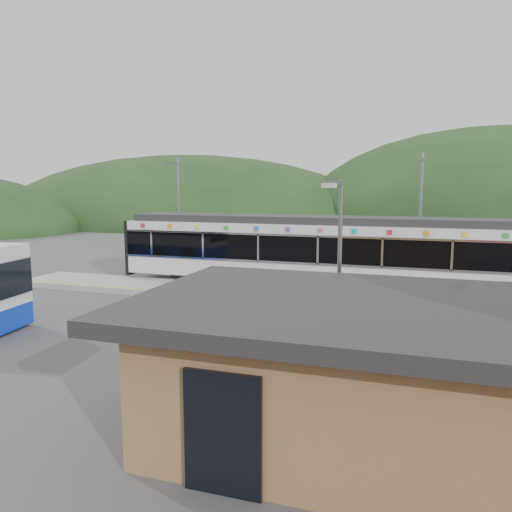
% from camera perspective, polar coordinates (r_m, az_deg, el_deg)
% --- Properties ---
extents(ground, '(120.00, 120.00, 0.00)m').
position_cam_1_polar(ground, '(20.83, -2.09, -6.66)').
color(ground, '#4C4C4F').
rests_on(ground, ground).
extents(hills, '(146.00, 149.00, 26.00)m').
position_cam_1_polar(hills, '(24.76, 15.95, -4.60)').
color(hills, '#1E3D19').
rests_on(hills, ground).
extents(platform, '(26.00, 3.20, 0.30)m').
position_cam_1_polar(platform, '(23.83, 0.67, -4.41)').
color(platform, '#9E9E99').
rests_on(platform, ground).
extents(yellow_line, '(26.00, 0.10, 0.01)m').
position_cam_1_polar(yellow_line, '(22.59, -0.32, -4.69)').
color(yellow_line, yellow).
rests_on(yellow_line, platform).
extents(train, '(20.44, 3.01, 3.74)m').
position_cam_1_polar(train, '(25.60, 6.66, 0.75)').
color(train, black).
rests_on(train, ground).
extents(catenary_mast_west, '(0.18, 1.80, 7.00)m').
position_cam_1_polar(catenary_mast_west, '(30.87, -8.83, 4.89)').
color(catenary_mast_west, slate).
rests_on(catenary_mast_west, ground).
extents(catenary_mast_east, '(0.18, 1.80, 7.00)m').
position_cam_1_polar(catenary_mast_east, '(27.50, 18.22, 4.22)').
color(catenary_mast_east, slate).
rests_on(catenary_mast_east, ground).
extents(station_shelter, '(9.20, 6.20, 3.00)m').
position_cam_1_polar(station_shelter, '(10.61, 11.84, -12.63)').
color(station_shelter, '#996842').
rests_on(station_shelter, ground).
extents(lamp_post, '(0.38, 1.01, 5.44)m').
position_cam_1_polar(lamp_post, '(13.93, 9.45, -0.36)').
color(lamp_post, slate).
rests_on(lamp_post, ground).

